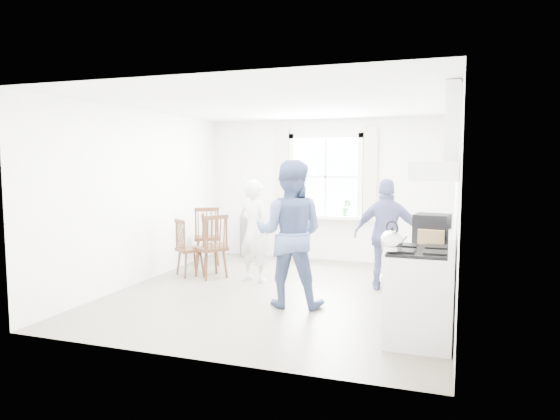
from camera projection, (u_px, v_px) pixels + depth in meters
The scene contains 17 objects.
room_shell at pixel (283, 200), 6.85m from camera, with size 4.62×5.12×2.64m.
window_assembly at pixel (325, 182), 9.14m from camera, with size 1.88×0.24×1.70m.
range_hood at pixel (441, 154), 4.85m from camera, with size 0.45×0.76×0.94m.
shelf_unit at pixel (252, 236), 9.58m from camera, with size 0.40×0.30×0.80m, color slate.
gas_stove at pixel (419, 295), 5.04m from camera, with size 0.68×0.76×1.12m.
kettle at pixel (392, 242), 4.87m from camera, with size 0.22×0.22×0.31m.
low_cabinet at pixel (429, 283), 5.68m from camera, with size 0.50×0.55×0.90m, color white.
stereo_stack at pixel (432, 229), 5.67m from camera, with size 0.43×0.39×0.33m.
cardboard_box at pixel (431, 238), 5.53m from camera, with size 0.28×0.20×0.18m, color #9A784A.
windsor_chair_a at pixel (207, 230), 8.74m from camera, with size 0.59×0.59×1.04m.
windsor_chair_b at pixel (184, 241), 7.93m from camera, with size 0.54×0.54×0.92m.
windsor_chair_c at pixel (214, 240), 7.76m from camera, with size 0.59×0.59×1.01m.
person_left at pixel (255, 231), 7.59m from camera, with size 0.57×0.57×1.56m, color silver.
person_mid at pixel (290, 234), 6.28m from camera, with size 0.90×0.90×1.85m, color #485987.
person_right at pixel (387, 235), 7.08m from camera, with size 0.93×0.93×1.59m, color navy.
potted_plant at pixel (346, 208), 8.97m from camera, with size 0.16×0.16×0.30m, color #347535.
windsor_chair_d at pixel (208, 237), 8.01m from camera, with size 0.57×0.58×1.03m.
Camera 1 is at (2.17, -6.48, 1.83)m, focal length 32.00 mm.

